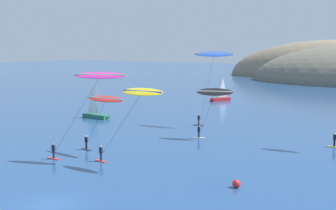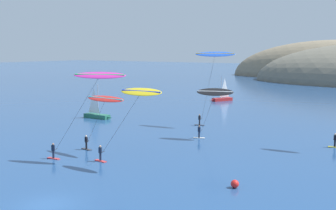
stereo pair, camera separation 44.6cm
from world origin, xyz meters
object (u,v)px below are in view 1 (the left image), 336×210
object	(u,v)px
sailboat_near	(97,115)
kitesurfer_red	(104,103)
kitesurfer_magenta	(96,83)
marker_buoy	(236,184)
kitesurfer_black	(213,95)
kitesurfer_yellow	(138,98)
sailboat_far	(219,98)
kitesurfer_blue	(213,59)

from	to	relation	value
sailboat_near	kitesurfer_red	bearing A→B (deg)	-45.63
kitesurfer_magenta	marker_buoy	distance (m)	17.39
kitesurfer_red	marker_buoy	size ratio (longest dim) A/B	9.80
kitesurfer_black	kitesurfer_yellow	bearing A→B (deg)	-89.86
kitesurfer_black	kitesurfer_magenta	xyz separation A→B (m)	(-4.97, -16.60, 2.52)
sailboat_far	kitesurfer_black	distance (m)	41.27
kitesurfer_red	kitesurfer_yellow	xyz separation A→B (m)	(6.67, -2.60, 1.24)
marker_buoy	sailboat_near	bearing A→B (deg)	149.29
kitesurfer_magenta	kitesurfer_yellow	bearing A→B (deg)	4.77
sailboat_far	kitesurfer_black	size ratio (longest dim) A/B	0.85
kitesurfer_blue	kitesurfer_black	distance (m)	10.06
kitesurfer_red	kitesurfer_yellow	distance (m)	7.27
kitesurfer_black	kitesurfer_magenta	size ratio (longest dim) A/B	0.71
kitesurfer_black	kitesurfer_yellow	distance (m)	16.22
kitesurfer_yellow	marker_buoy	distance (m)	12.38
marker_buoy	kitesurfer_blue	bearing A→B (deg)	121.03
sailboat_far	marker_buoy	xyz separation A→B (m)	(27.70, -53.58, -0.29)
kitesurfer_yellow	marker_buoy	bearing A→B (deg)	-1.26
kitesurfer_red	kitesurfer_black	size ratio (longest dim) A/B	1.03
kitesurfer_blue	sailboat_far	bearing A→B (deg)	114.04
sailboat_near	kitesurfer_red	size ratio (longest dim) A/B	0.86
kitesurfer_red	kitesurfer_yellow	world-z (taller)	kitesurfer_yellow
kitesurfer_blue	marker_buoy	distance (m)	30.13
sailboat_near	marker_buoy	size ratio (longest dim) A/B	8.42
kitesurfer_red	kitesurfer_yellow	size ratio (longest dim) A/B	0.82
sailboat_near	kitesurfer_magenta	bearing A→B (deg)	-47.53
sailboat_near	kitesurfer_black	bearing A→B (deg)	-9.51
kitesurfer_yellow	kitesurfer_magenta	bearing A→B (deg)	-175.23
kitesurfer_magenta	marker_buoy	size ratio (longest dim) A/B	13.41
sailboat_far	kitesurfer_yellow	distance (m)	56.42
kitesurfer_blue	kitesurfer_black	bearing A→B (deg)	-62.50
kitesurfer_blue	kitesurfer_black	world-z (taller)	kitesurfer_blue
sailboat_near	kitesurfer_red	xyz separation A→B (m)	(17.18, -17.57, 5.06)
kitesurfer_blue	kitesurfer_magenta	distance (m)	24.68
sailboat_far	kitesurfer_black	world-z (taller)	kitesurfer_black
kitesurfer_blue	kitesurfer_magenta	bearing A→B (deg)	-91.89
kitesurfer_red	kitesurfer_magenta	distance (m)	4.29
sailboat_far	sailboat_near	bearing A→B (deg)	-101.31
kitesurfer_blue	marker_buoy	xyz separation A→B (m)	(14.68, -24.40, -9.85)
sailboat_far	kitesurfer_magenta	world-z (taller)	kitesurfer_magenta
sailboat_near	kitesurfer_red	world-z (taller)	kitesurfer_red
kitesurfer_magenta	kitesurfer_black	bearing A→B (deg)	73.32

